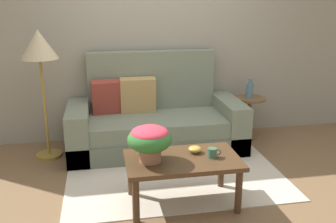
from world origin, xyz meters
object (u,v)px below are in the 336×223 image
side_table (249,110)px  snack_bowl (195,149)px  coffee_mug (213,153)px  couch (154,122)px  coffee_table (183,165)px  potted_plant (150,139)px  table_vase (250,90)px  floor_lamp (39,51)px

side_table → snack_bowl: 1.77m
coffee_mug → couch: bearing=102.5°
coffee_table → potted_plant: bearing=-177.6°
couch → potted_plant: size_ratio=5.49×
coffee_mug → table_vase: 1.80m
table_vase → potted_plant: bearing=-135.2°
potted_plant → coffee_mug: size_ratio=3.07×
couch → coffee_mug: (0.31, -1.41, 0.16)m
side_table → coffee_mug: 1.80m
coffee_table → floor_lamp: floor_lamp is taller
potted_plant → side_table: bearing=44.5°
coffee_table → snack_bowl: 0.19m
floor_lamp → snack_bowl: 2.05m
couch → coffee_table: (0.05, -1.38, 0.05)m
table_vase → coffee_table: bearing=-129.3°
floor_lamp → potted_plant: 1.79m
couch → coffee_mug: bearing=-77.5°
coffee_table → couch: bearing=92.1°
snack_bowl → table_vase: 1.77m
couch → side_table: couch is taller
potted_plant → snack_bowl: potted_plant is taller
couch → coffee_table: size_ratio=2.08×
side_table → coffee_mug: bearing=-122.7°
snack_bowl → potted_plant: bearing=-165.7°
potted_plant → snack_bowl: (0.43, 0.11, -0.17)m
side_table → potted_plant: potted_plant is taller
coffee_table → coffee_mug: coffee_mug is taller
floor_lamp → table_vase: bearing=3.6°
potted_plant → coffee_mug: bearing=-1.9°
side_table → coffee_table: bearing=-129.7°
couch → side_table: (1.28, 0.10, 0.05)m
side_table → table_vase: 0.27m
coffee_table → side_table: bearing=50.3°
couch → table_vase: (1.27, 0.11, 0.33)m
coffee_mug → side_table: bearing=57.3°
floor_lamp → snack_bowl: size_ratio=12.21×
table_vase → snack_bowl: bearing=-127.9°
floor_lamp → potted_plant: floor_lamp is taller
couch → coffee_table: bearing=-87.9°
couch → snack_bowl: 1.31m
potted_plant → coffee_mug: 0.58m
couch → table_vase: 1.31m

